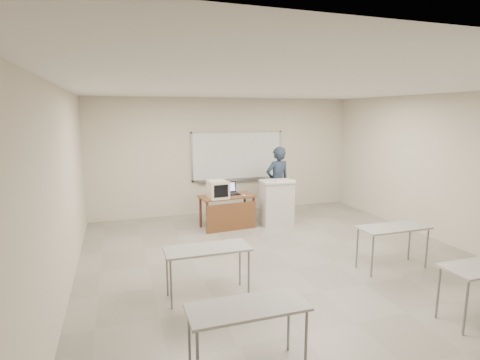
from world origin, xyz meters
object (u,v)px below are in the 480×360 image
object	(u,v)px
mouse	(244,196)
keyboard	(285,181)
whiteboard	(238,156)
crt_monitor	(218,189)
instructor_desk	(228,207)
presenter	(278,182)
podium	(277,202)
laptop	(231,191)

from	to	relation	value
mouse	keyboard	xyz separation A→B (m)	(1.01, -0.02, 0.29)
whiteboard	keyboard	bearing A→B (deg)	-67.74
whiteboard	crt_monitor	distance (m)	1.85
instructor_desk	presenter	size ratio (longest dim) A/B	0.69
mouse	whiteboard	bearing A→B (deg)	101.86
whiteboard	mouse	xyz separation A→B (m)	(-0.36, -1.57, -0.71)
podium	laptop	xyz separation A→B (m)	(-1.07, 0.26, 0.28)
crt_monitor	whiteboard	bearing A→B (deg)	54.19
whiteboard	laptop	world-z (taller)	whiteboard
whiteboard	keyboard	xyz separation A→B (m)	(0.65, -1.59, -0.42)
whiteboard	mouse	bearing A→B (deg)	-102.97
presenter	keyboard	bearing A→B (deg)	71.75
crt_monitor	mouse	bearing A→B (deg)	-10.62
instructor_desk	laptop	world-z (taller)	laptop
mouse	presenter	size ratio (longest dim) A/B	0.06
laptop	mouse	xyz separation A→B (m)	(0.20, -0.36, -0.04)
laptop	keyboard	xyz separation A→B (m)	(1.22, -0.38, 0.25)
presenter	laptop	bearing A→B (deg)	4.71
whiteboard	crt_monitor	xyz separation A→B (m)	(-0.95, -1.49, -0.54)
podium	presenter	size ratio (longest dim) A/B	0.59
podium	crt_monitor	xyz separation A→B (m)	(-1.45, -0.02, 0.41)
crt_monitor	laptop	distance (m)	0.49
podium	mouse	size ratio (longest dim) A/B	10.51
keyboard	laptop	bearing A→B (deg)	174.72
laptop	presenter	xyz separation A→B (m)	(1.33, 0.31, 0.09)
podium	mouse	xyz separation A→B (m)	(-0.86, -0.10, 0.24)
instructor_desk	podium	xyz separation A→B (m)	(1.20, 0.01, 0.01)
podium	mouse	world-z (taller)	podium
instructor_desk	keyboard	bearing A→B (deg)	-9.62
instructor_desk	crt_monitor	size ratio (longest dim) A/B	2.63
whiteboard	laptop	distance (m)	1.49
whiteboard	presenter	xyz separation A→B (m)	(0.77, -0.90, -0.58)
keyboard	instructor_desk	bearing A→B (deg)	-172.75
instructor_desk	laptop	bearing A→B (deg)	58.26
whiteboard	mouse	world-z (taller)	whiteboard
instructor_desk	keyboard	world-z (taller)	keyboard
keyboard	whiteboard	bearing A→B (deg)	124.26
laptop	keyboard	world-z (taller)	keyboard
laptop	presenter	bearing A→B (deg)	8.55
whiteboard	laptop	size ratio (longest dim) A/B	6.88
crt_monitor	mouse	xyz separation A→B (m)	(0.59, -0.08, -0.17)
podium	laptop	world-z (taller)	podium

